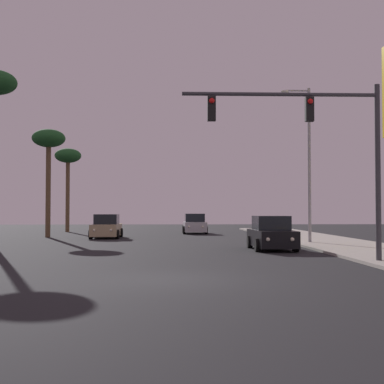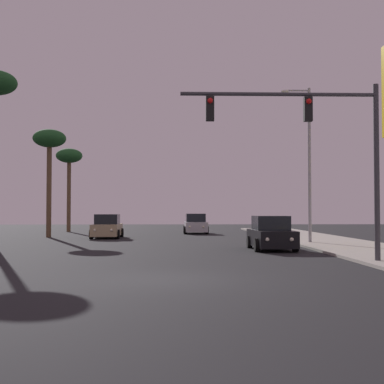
{
  "view_description": "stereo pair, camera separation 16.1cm",
  "coord_description": "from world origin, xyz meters",
  "px_view_note": "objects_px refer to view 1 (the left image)",
  "views": [
    {
      "loc": [
        0.13,
        -15.16,
        1.94
      ],
      "look_at": [
        1.21,
        15.4,
        3.01
      ],
      "focal_mm": 50.0,
      "sensor_mm": 36.0,
      "label": 1
    },
    {
      "loc": [
        0.29,
        -15.16,
        1.94
      ],
      "look_at": [
        1.21,
        15.4,
        3.01
      ],
      "focal_mm": 50.0,
      "sensor_mm": 36.0,
      "label": 2
    }
  ],
  "objects_px": {
    "traffic_light_mast": "(321,135)",
    "car_tan": "(107,227)",
    "car_silver": "(195,224)",
    "car_black": "(271,234)",
    "street_lamp": "(307,156)",
    "palm_tree_far": "(68,160)",
    "palm_tree_mid": "(49,144)"
  },
  "relations": [
    {
      "from": "palm_tree_mid",
      "to": "palm_tree_far",
      "type": "bearing_deg",
      "value": 93.17
    },
    {
      "from": "palm_tree_far",
      "to": "traffic_light_mast",
      "type": "bearing_deg",
      "value": -63.09
    },
    {
      "from": "car_silver",
      "to": "street_lamp",
      "type": "relative_size",
      "value": 0.48
    },
    {
      "from": "car_silver",
      "to": "palm_tree_mid",
      "type": "bearing_deg",
      "value": 28.27
    },
    {
      "from": "traffic_light_mast",
      "to": "car_tan",
      "type": "bearing_deg",
      "value": 118.65
    },
    {
      "from": "car_black",
      "to": "traffic_light_mast",
      "type": "relative_size",
      "value": 0.59
    },
    {
      "from": "car_tan",
      "to": "traffic_light_mast",
      "type": "relative_size",
      "value": 0.59
    },
    {
      "from": "car_black",
      "to": "palm_tree_mid",
      "type": "distance_m",
      "value": 19.9
    },
    {
      "from": "traffic_light_mast",
      "to": "car_silver",
      "type": "bearing_deg",
      "value": 97.98
    },
    {
      "from": "street_lamp",
      "to": "palm_tree_mid",
      "type": "xyz_separation_m",
      "value": [
        -16.91,
        8.34,
        1.71
      ]
    },
    {
      "from": "palm_tree_far",
      "to": "car_tan",
      "type": "bearing_deg",
      "value": -66.13
    },
    {
      "from": "traffic_light_mast",
      "to": "palm_tree_mid",
      "type": "xyz_separation_m",
      "value": [
        -14.55,
        19.77,
        2.1
      ]
    },
    {
      "from": "car_tan",
      "to": "palm_tree_far",
      "type": "distance_m",
      "value": 13.54
    },
    {
      "from": "palm_tree_mid",
      "to": "car_silver",
      "type": "bearing_deg",
      "value": 29.31
    },
    {
      "from": "car_tan",
      "to": "traffic_light_mast",
      "type": "xyz_separation_m",
      "value": [
        10.17,
        -18.61,
        3.97
      ]
    },
    {
      "from": "car_silver",
      "to": "car_tan",
      "type": "bearing_deg",
      "value": 47.1
    },
    {
      "from": "car_black",
      "to": "street_lamp",
      "type": "height_order",
      "value": "street_lamp"
    },
    {
      "from": "car_black",
      "to": "traffic_light_mast",
      "type": "bearing_deg",
      "value": 93.57
    },
    {
      "from": "car_silver",
      "to": "palm_tree_far",
      "type": "xyz_separation_m",
      "value": [
        -11.48,
        3.87,
        5.85
      ]
    },
    {
      "from": "car_silver",
      "to": "street_lamp",
      "type": "height_order",
      "value": "street_lamp"
    },
    {
      "from": "street_lamp",
      "to": "palm_tree_far",
      "type": "xyz_separation_m",
      "value": [
        -17.47,
        18.34,
        1.49
      ]
    },
    {
      "from": "car_black",
      "to": "palm_tree_far",
      "type": "xyz_separation_m",
      "value": [
        -14.52,
        22.81,
        5.85
      ]
    },
    {
      "from": "car_tan",
      "to": "car_black",
      "type": "xyz_separation_m",
      "value": [
        9.58,
        -11.65,
        0.0
      ]
    },
    {
      "from": "car_silver",
      "to": "palm_tree_mid",
      "type": "xyz_separation_m",
      "value": [
        -10.92,
        -6.13,
        6.06
      ]
    },
    {
      "from": "car_tan",
      "to": "car_silver",
      "type": "xyz_separation_m",
      "value": [
        6.54,
        7.3,
        0.0
      ]
    },
    {
      "from": "car_silver",
      "to": "palm_tree_mid",
      "type": "relative_size",
      "value": 0.55
    },
    {
      "from": "car_tan",
      "to": "street_lamp",
      "type": "height_order",
      "value": "street_lamp"
    },
    {
      "from": "car_silver",
      "to": "palm_tree_far",
      "type": "distance_m",
      "value": 13.45
    },
    {
      "from": "street_lamp",
      "to": "palm_tree_mid",
      "type": "height_order",
      "value": "street_lamp"
    },
    {
      "from": "car_silver",
      "to": "traffic_light_mast",
      "type": "xyz_separation_m",
      "value": [
        3.63,
        -25.91,
        3.97
      ]
    },
    {
      "from": "car_black",
      "to": "palm_tree_far",
      "type": "relative_size",
      "value": 0.57
    },
    {
      "from": "car_tan",
      "to": "car_black",
      "type": "relative_size",
      "value": 1.0
    }
  ]
}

